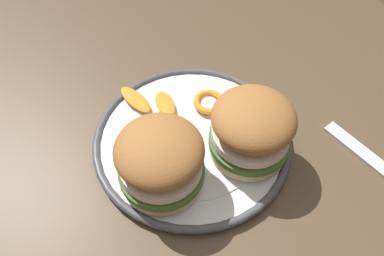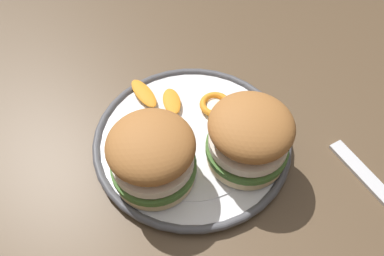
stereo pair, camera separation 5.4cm
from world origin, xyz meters
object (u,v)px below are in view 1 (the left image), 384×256
(sandwich_half_left, at_px, (252,129))
(dining_table, at_px, (177,209))
(sandwich_half_right, at_px, (161,161))
(dinner_plate, at_px, (192,140))

(sandwich_half_left, bearing_deg, dining_table, 98.84)
(sandwich_half_right, bearing_deg, dinner_plate, -43.31)
(dining_table, xyz_separation_m, dinner_plate, (0.06, -0.04, 0.10))
(dining_table, relative_size, sandwich_half_right, 9.04)
(dining_table, distance_m, sandwich_half_right, 0.16)
(dining_table, bearing_deg, sandwich_half_left, -81.16)
(dining_table, bearing_deg, sandwich_half_right, 95.32)
(dinner_plate, bearing_deg, dining_table, 145.77)
(dinner_plate, height_order, sandwich_half_left, sandwich_half_left)
(dining_table, relative_size, sandwich_half_left, 10.40)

